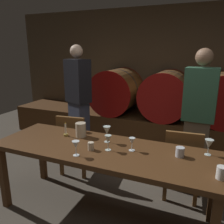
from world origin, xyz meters
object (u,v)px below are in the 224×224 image
(wine_barrel_center, at_px, (166,95))
(wine_barrel_right, at_px, (223,99))
(wine_barrel_left, at_px, (117,91))
(wine_glass_far_right, at_px, (209,144))
(cup_far_left, at_px, (81,128))
(cup_far_right, at_px, (222,173))
(wine_glass_left, at_px, (107,131))
(guest_right, at_px, (198,119))
(cup_center_left, at_px, (91,146))
(chair_left, at_px, (75,142))
(wine_glass_right, at_px, (132,142))
(dining_table, at_px, (103,155))
(wine_glass_far_left, at_px, (76,145))
(cup_center_right, at_px, (180,152))
(candle_center, at_px, (66,132))
(guest_left, at_px, (78,103))
(wine_glass_center, at_px, (108,140))
(pitcher, at_px, (81,130))
(chair_right, at_px, (182,161))

(wine_barrel_center, distance_m, wine_barrel_right, 0.93)
(wine_barrel_left, xyz_separation_m, wine_glass_far_right, (1.70, -1.94, -0.07))
(cup_far_left, height_order, cup_far_right, cup_far_right)
(wine_barrel_left, distance_m, cup_far_right, 2.96)
(wine_barrel_left, height_order, wine_glass_left, wine_barrel_left)
(guest_right, distance_m, cup_center_left, 1.44)
(chair_left, distance_m, wine_glass_right, 1.22)
(dining_table, height_order, wine_glass_far_left, wine_glass_far_left)
(cup_center_left, height_order, cup_center_right, cup_center_right)
(wine_barrel_right, distance_m, cup_center_right, 2.12)
(wine_glass_far_left, bearing_deg, wine_barrel_right, 61.41)
(wine_barrel_right, xyz_separation_m, wine_glass_far_left, (-1.33, -2.43, -0.07))
(wine_barrel_right, bearing_deg, candle_center, -129.76)
(wine_barrel_left, relative_size, cup_center_right, 9.86)
(guest_left, xyz_separation_m, wine_glass_center, (1.00, -1.11, -0.04))
(guest_left, relative_size, wine_glass_far_right, 11.64)
(wine_glass_right, bearing_deg, cup_far_right, -15.42)
(pitcher, height_order, cup_far_left, pitcher)
(chair_left, bearing_deg, wine_barrel_left, -97.30)
(wine_barrel_right, distance_m, chair_right, 1.71)
(wine_barrel_right, relative_size, dining_table, 0.39)
(chair_right, xyz_separation_m, guest_right, (0.11, 0.41, 0.41))
(wine_barrel_right, relative_size, cup_center_left, 11.26)
(chair_left, xyz_separation_m, cup_center_right, (1.47, -0.51, 0.33))
(guest_right, bearing_deg, pitcher, 37.17)
(wine_glass_right, bearing_deg, wine_glass_far_left, -145.37)
(guest_left, distance_m, cup_far_left, 0.91)
(chair_right, relative_size, wine_glass_right, 6.57)
(wine_barrel_center, height_order, guest_right, guest_right)
(wine_barrel_left, relative_size, cup_far_left, 9.11)
(wine_glass_far_right, distance_m, cup_center_right, 0.29)
(guest_right, xyz_separation_m, cup_center_left, (-0.93, -1.09, -0.09))
(wine_glass_far_right, relative_size, cup_center_right, 1.69)
(wine_barrel_left, xyz_separation_m, pitcher, (0.35, -1.99, -0.10))
(wine_barrel_center, relative_size, wine_glass_far_left, 6.21)
(wine_barrel_left, xyz_separation_m, wine_glass_left, (0.69, -2.02, -0.05))
(wine_glass_far_right, bearing_deg, chair_right, 125.36)
(pitcher, bearing_deg, chair_left, 130.92)
(candle_center, height_order, cup_center_right, candle_center)
(pitcher, height_order, cup_center_right, pitcher)
(pitcher, xyz_separation_m, cup_center_left, (0.28, -0.28, -0.04))
(wine_glass_far_right, relative_size, cup_center_left, 1.93)
(wine_glass_far_right, xyz_separation_m, cup_far_right, (0.10, -0.41, -0.06))
(wine_glass_center, bearing_deg, cup_far_right, -7.67)
(wine_barrel_right, height_order, pitcher, wine_barrel_right)
(wine_glass_far_left, bearing_deg, chair_right, 43.52)
(wine_barrel_right, bearing_deg, cup_far_left, -130.93)
(pitcher, bearing_deg, wine_glass_right, -11.62)
(pitcher, distance_m, wine_glass_far_left, 0.49)
(pitcher, relative_size, cup_far_right, 1.58)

